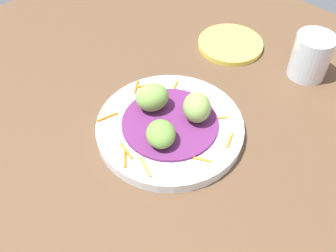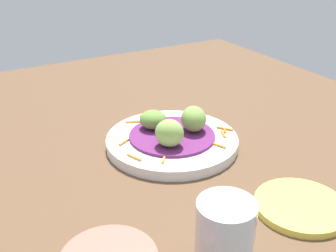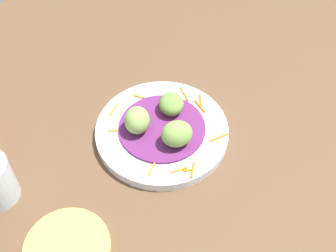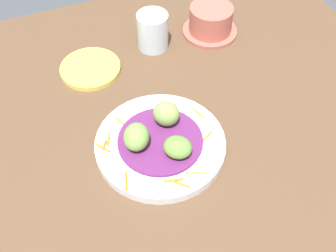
# 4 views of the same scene
# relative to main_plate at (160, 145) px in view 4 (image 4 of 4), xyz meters

# --- Properties ---
(table_surface) EXTENTS (1.10, 1.10, 0.02)m
(table_surface) POSITION_rel_main_plate_xyz_m (0.05, 0.01, -0.02)
(table_surface) COLOR brown
(table_surface) RESTS_ON ground
(main_plate) EXTENTS (0.24, 0.24, 0.02)m
(main_plate) POSITION_rel_main_plate_xyz_m (0.00, 0.00, 0.00)
(main_plate) COLOR silver
(main_plate) RESTS_ON table_surface
(cabbage_bed) EXTENTS (0.15, 0.15, 0.01)m
(cabbage_bed) POSITION_rel_main_plate_xyz_m (0.00, -0.00, 0.01)
(cabbage_bed) COLOR #60235B
(cabbage_bed) RESTS_ON main_plate
(carrot_garnish) EXTENTS (0.19, 0.21, 0.00)m
(carrot_garnish) POSITION_rel_main_plate_xyz_m (0.01, -0.01, 0.01)
(carrot_garnish) COLOR orange
(carrot_garnish) RESTS_ON main_plate
(guac_scoop_left) EXTENTS (0.07, 0.06, 0.05)m
(guac_scoop_left) POSITION_rel_main_plate_xyz_m (-0.00, -0.04, 0.04)
(guac_scoop_left) COLOR #759E47
(guac_scoop_left) RESTS_ON cabbage_bed
(guac_scoop_center) EXTENTS (0.07, 0.07, 0.03)m
(guac_scoop_center) POSITION_rel_main_plate_xyz_m (0.04, 0.02, 0.03)
(guac_scoop_center) COLOR olive
(guac_scoop_center) RESTS_ON cabbage_bed
(guac_scoop_right) EXTENTS (0.07, 0.07, 0.05)m
(guac_scoop_right) POSITION_rel_main_plate_xyz_m (-0.03, 0.03, 0.04)
(guac_scoop_right) COLOR #84A851
(guac_scoop_right) RESTS_ON cabbage_bed
(side_plate_small) EXTENTS (0.13, 0.13, 0.01)m
(side_plate_small) POSITION_rel_main_plate_xyz_m (-0.25, -0.06, -0.00)
(side_plate_small) COLOR #E0CC4C
(side_plate_small) RESTS_ON table_surface
(terracotta_bowl) EXTENTS (0.13, 0.13, 0.07)m
(terracotta_bowl) POSITION_rel_main_plate_xyz_m (-0.27, 0.23, 0.02)
(terracotta_bowl) COLOR #B75B4C
(terracotta_bowl) RESTS_ON table_surface
(water_glass) EXTENTS (0.07, 0.07, 0.08)m
(water_glass) POSITION_rel_main_plate_xyz_m (-0.28, 0.09, 0.03)
(water_glass) COLOR silver
(water_glass) RESTS_ON table_surface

